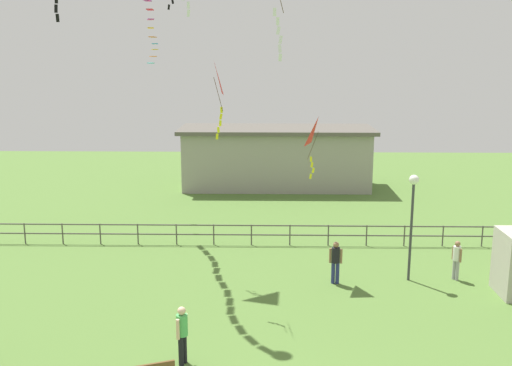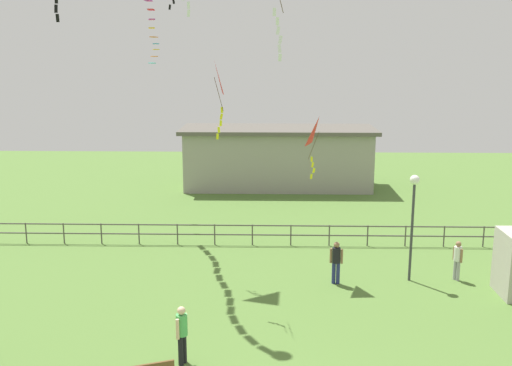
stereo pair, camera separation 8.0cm
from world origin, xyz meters
The scene contains 8 objects.
lamppost centered at (5.10, 9.89, 2.99)m, with size 0.36×0.36×4.07m.
person_0 centered at (6.89, 9.97, 0.88)m, with size 0.28×0.42×1.53m.
person_2 centered at (-2.56, 3.48, 0.97)m, with size 0.31×0.47×1.69m.
person_5 centered at (2.28, 9.50, 0.93)m, with size 0.49×0.30×1.62m.
kite_0 centered at (1.61, 10.53, 5.50)m, with size 0.71×0.95×2.35m.
kite_6 centered at (-2.03, 8.27, 7.56)m, with size 0.51×1.08×2.62m.
waterfront_railing centered at (-0.27, 14.00, 0.63)m, with size 36.05×0.06×0.95m.
pavilion_building centered at (0.28, 26.00, 1.94)m, with size 12.23×4.70×3.83m.
Camera 2 is at (-0.14, -11.50, 8.38)m, focal length 41.78 mm.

